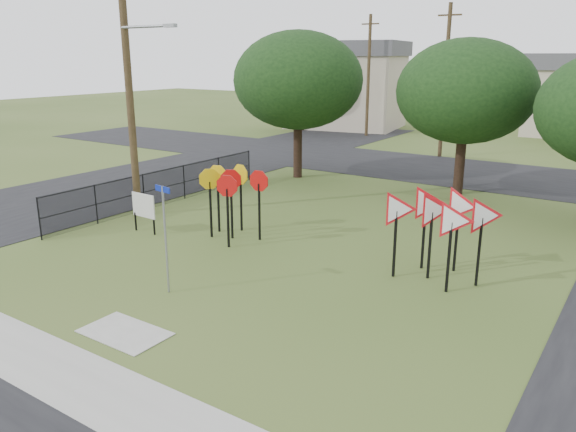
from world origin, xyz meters
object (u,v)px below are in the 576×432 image
(info_board, at_px, (144,207))
(stop_sign_cluster, at_px, (231,186))
(street_name_sign, at_px, (165,232))
(yield_sign_cluster, at_px, (441,215))

(info_board, bearing_deg, stop_sign_cluster, 24.33)
(street_name_sign, height_order, info_board, street_name_sign)
(info_board, bearing_deg, yield_sign_cluster, 9.24)
(yield_sign_cluster, relative_size, info_board, 2.17)
(stop_sign_cluster, xyz_separation_m, info_board, (-2.90, -1.31, -0.86))
(yield_sign_cluster, distance_m, info_board, 10.20)
(street_name_sign, height_order, yield_sign_cluster, street_name_sign)
(yield_sign_cluster, bearing_deg, stop_sign_cluster, -177.43)
(street_name_sign, xyz_separation_m, info_board, (-4.49, 3.26, -0.72))
(stop_sign_cluster, distance_m, info_board, 3.29)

